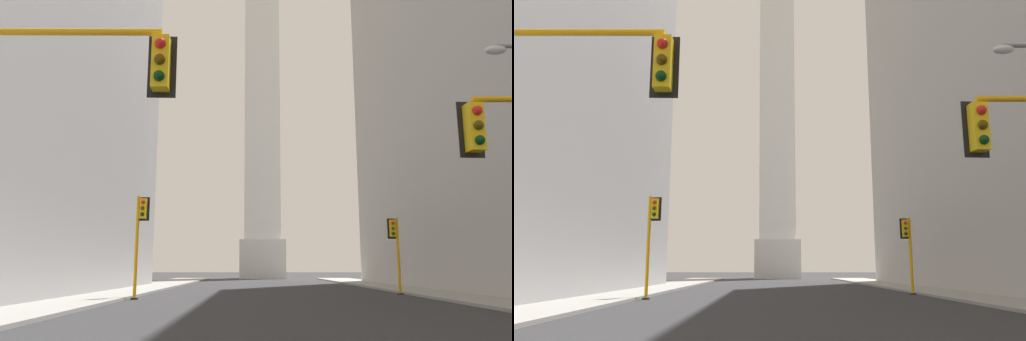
{
  "view_description": "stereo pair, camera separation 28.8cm",
  "coord_description": "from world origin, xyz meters",
  "views": [
    {
      "loc": [
        -1.49,
        -1.62,
        1.66
      ],
      "look_at": [
        -1.17,
        55.62,
        12.87
      ],
      "focal_mm": 35.0,
      "sensor_mm": 36.0,
      "label": 1
    },
    {
      "loc": [
        -1.2,
        -1.62,
        1.66
      ],
      "look_at": [
        -1.17,
        55.62,
        12.87
      ],
      "focal_mm": 35.0,
      "sensor_mm": 36.0,
      "label": 2
    }
  ],
  "objects": [
    {
      "name": "sidewalk_right",
      "position": [
        10.72,
        28.94,
        0.07
      ],
      "size": [
        5.0,
        96.47,
        0.15
      ],
      "primitive_type": "cube",
      "color": "gray",
      "rests_on": "ground_plane"
    },
    {
      "name": "obelisk",
      "position": [
        0.0,
        80.39,
        36.23
      ],
      "size": [
        7.27,
        7.27,
        75.46
      ],
      "color": "silver",
      "rests_on": "ground_plane"
    },
    {
      "name": "traffic_light_mid_left",
      "position": [
        -7.71,
        25.86,
        3.69
      ],
      "size": [
        0.79,
        0.52,
        5.59
      ],
      "color": "orange",
      "rests_on": "ground_plane"
    },
    {
      "name": "sidewalk_left",
      "position": [
        -10.72,
        28.94,
        0.07
      ],
      "size": [
        5.0,
        96.47,
        0.15
      ],
      "primitive_type": "cube",
      "color": "gray",
      "rests_on": "ground_plane"
    },
    {
      "name": "traffic_light_mid_right",
      "position": [
        7.68,
        30.72,
        3.22
      ],
      "size": [
        0.77,
        0.5,
        4.88
      ],
      "color": "orange",
      "rests_on": "ground_plane"
    }
  ]
}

